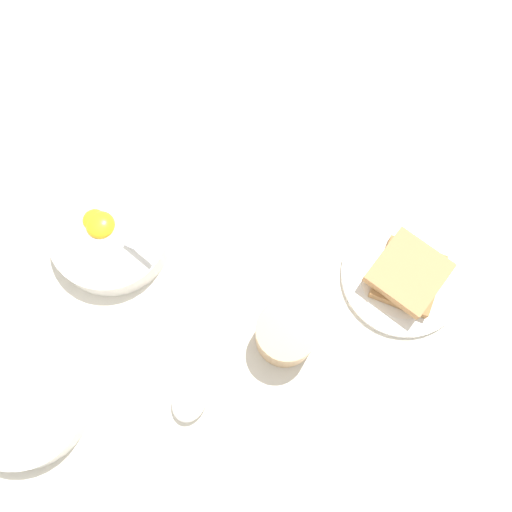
% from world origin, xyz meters
% --- Properties ---
extents(ground_plane, '(3.00, 3.00, 0.00)m').
position_xyz_m(ground_plane, '(0.00, 0.00, 0.00)').
color(ground_plane, silver).
extents(egg_bowl, '(0.17, 0.17, 0.07)m').
position_xyz_m(egg_bowl, '(-0.00, 0.18, 0.02)').
color(egg_bowl, white).
rests_on(egg_bowl, ground_plane).
extents(toast_plate, '(0.18, 0.18, 0.01)m').
position_xyz_m(toast_plate, '(0.23, -0.19, 0.01)').
color(toast_plate, white).
rests_on(toast_plate, ground_plane).
extents(toast_sandwich, '(0.12, 0.11, 0.04)m').
position_xyz_m(toast_sandwich, '(0.22, -0.19, 0.03)').
color(toast_sandwich, '#9E7042').
rests_on(toast_sandwich, toast_plate).
extents(soup_spoon, '(0.16, 0.09, 0.03)m').
position_xyz_m(soup_spoon, '(-0.09, -0.06, 0.01)').
color(soup_spoon, white).
rests_on(soup_spoon, ground_plane).
extents(congee_bowl, '(0.18, 0.18, 0.04)m').
position_xyz_m(congee_bowl, '(-0.25, 0.11, 0.02)').
color(congee_bowl, white).
rests_on(congee_bowl, ground_plane).
extents(drinking_cup, '(0.08, 0.08, 0.08)m').
position_xyz_m(drinking_cup, '(0.05, -0.11, 0.04)').
color(drinking_cup, tan).
rests_on(drinking_cup, ground_plane).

